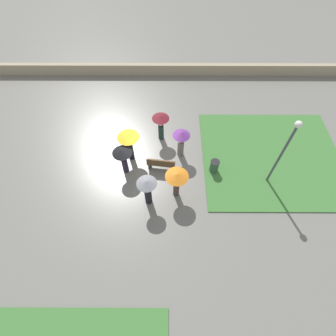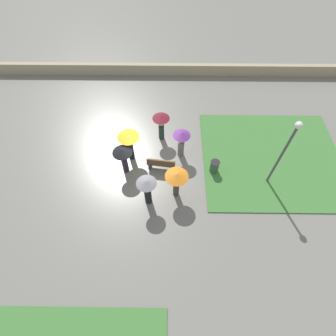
# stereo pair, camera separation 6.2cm
# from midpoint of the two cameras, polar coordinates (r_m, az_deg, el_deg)

# --- Properties ---
(ground_plane) EXTENTS (90.00, 90.00, 0.00)m
(ground_plane) POSITION_cam_midpoint_polar(r_m,az_deg,el_deg) (14.91, -4.04, 1.23)
(ground_plane) COLOR slate
(lawn_patch_near) EXTENTS (7.86, 6.93, 0.06)m
(lawn_patch_near) POSITION_cam_midpoint_polar(r_m,az_deg,el_deg) (16.18, 21.46, 2.19)
(lawn_patch_near) COLOR #427A38
(lawn_patch_near) RESTS_ON ground_plane
(parapet_wall) EXTENTS (45.00, 0.35, 0.83)m
(parapet_wall) POSITION_cam_midpoint_polar(r_m,az_deg,el_deg) (20.60, -3.04, 20.65)
(parapet_wall) COLOR tan
(parapet_wall) RESTS_ON ground_plane
(park_bench) EXTENTS (1.57, 0.61, 0.90)m
(park_bench) POSITION_cam_midpoint_polar(r_m,az_deg,el_deg) (14.25, -1.64, 0.91)
(park_bench) COLOR brown
(park_bench) RESTS_ON ground_plane
(lamp_post) EXTENTS (0.32, 0.32, 4.41)m
(lamp_post) POSITION_cam_midpoint_polar(r_m,az_deg,el_deg) (13.03, 24.12, 4.25)
(lamp_post) COLOR #474C51
(lamp_post) RESTS_ON ground_plane
(trash_bin) EXTENTS (0.50, 0.50, 0.83)m
(trash_bin) POSITION_cam_midpoint_polar(r_m,az_deg,el_deg) (14.42, 9.91, 0.36)
(trash_bin) COLOR #335638
(trash_bin) RESTS_ON ground_plane
(crowd_person_yellow) EXTENTS (1.17, 1.17, 1.94)m
(crowd_person_yellow) POSITION_cam_midpoint_polar(r_m,az_deg,el_deg) (14.12, -8.65, 5.81)
(crowd_person_yellow) COLOR black
(crowd_person_yellow) RESTS_ON ground_plane
(crowd_person_grey) EXTENTS (0.97, 0.97, 1.92)m
(crowd_person_grey) POSITION_cam_midpoint_polar(r_m,az_deg,el_deg) (12.47, -4.68, -4.41)
(crowd_person_grey) COLOR black
(crowd_person_grey) RESTS_ON ground_plane
(crowd_person_maroon) EXTENTS (0.98, 0.98, 1.84)m
(crowd_person_maroon) POSITION_cam_midpoint_polar(r_m,az_deg,el_deg) (15.10, -1.71, 9.92)
(crowd_person_maroon) COLOR #1E3328
(crowd_person_maroon) RESTS_ON ground_plane
(crowd_person_orange) EXTENTS (1.13, 1.13, 1.86)m
(crowd_person_orange) POSITION_cam_midpoint_polar(r_m,az_deg,el_deg) (12.55, 1.77, -2.41)
(crowd_person_orange) COLOR #47382D
(crowd_person_orange) RESTS_ON ground_plane
(crowd_person_black) EXTENTS (1.04, 1.04, 1.79)m
(crowd_person_black) POSITION_cam_midpoint_polar(r_m,az_deg,el_deg) (13.70, -9.89, 2.55)
(crowd_person_black) COLOR #2D2333
(crowd_person_black) RESTS_ON ground_plane
(crowd_person_purple) EXTENTS (0.94, 0.94, 1.87)m
(crowd_person_purple) POSITION_cam_midpoint_polar(r_m,az_deg,el_deg) (14.26, 2.76, 6.22)
(crowd_person_purple) COLOR slate
(crowd_person_purple) RESTS_ON ground_plane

